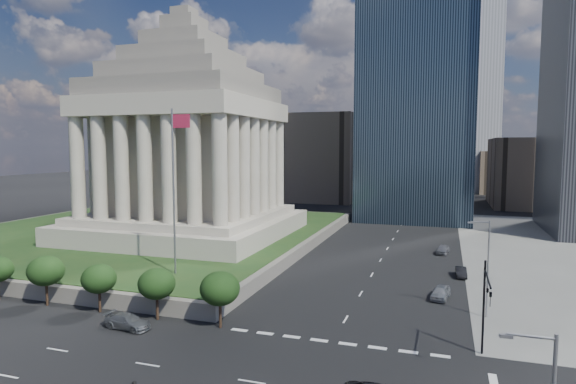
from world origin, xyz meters
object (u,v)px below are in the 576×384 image
at_px(street_lamp_north, 486,263).
at_px(parked_sedan_mid, 461,272).
at_px(flagpole, 175,182).
at_px(suv_grey, 128,322).
at_px(parked_sedan_near, 441,292).
at_px(traffic_signal_ne, 486,299).
at_px(parked_sedan_far, 443,249).
at_px(war_memorial, 186,124).

height_order(street_lamp_north, parked_sedan_mid, street_lamp_north).
height_order(flagpole, suv_grey, flagpole).
distance_m(street_lamp_north, parked_sedan_near, 8.23).
bearing_deg(flagpole, suv_grey, -79.10).
relative_size(traffic_signal_ne, street_lamp_north, 0.80).
xyz_separation_m(street_lamp_north, parked_sedan_far, (-4.26, 29.67, -4.93)).
xyz_separation_m(suv_grey, parked_sedan_near, (28.33, 18.99, 0.05)).
distance_m(street_lamp_north, parked_sedan_mid, 16.50).
height_order(parked_sedan_mid, parked_sedan_far, parked_sedan_far).
bearing_deg(parked_sedan_far, parked_sedan_mid, -71.56).
bearing_deg(parked_sedan_mid, parked_sedan_far, 97.23).
relative_size(flagpole, parked_sedan_far, 4.62).
height_order(parked_sedan_near, parked_sedan_mid, parked_sedan_near).
distance_m(traffic_signal_ne, parked_sedan_near, 17.26).
bearing_deg(traffic_signal_ne, parked_sedan_mid, 92.13).
xyz_separation_m(street_lamp_north, parked_sedan_mid, (-1.83, 15.61, -5.02)).
distance_m(war_memorial, traffic_signal_ne, 60.00).
bearing_deg(flagpole, war_memorial, 116.89).
relative_size(war_memorial, flagpole, 1.95).
height_order(traffic_signal_ne, parked_sedan_mid, traffic_signal_ne).
height_order(war_memorial, parked_sedan_near, war_memorial).
xyz_separation_m(parked_sedan_near, parked_sedan_mid, (2.50, 10.62, -0.11)).
xyz_separation_m(war_memorial, parked_sedan_mid, (45.50, -7.39, -20.76)).
bearing_deg(street_lamp_north, traffic_signal_ne, -94.19).
bearing_deg(parked_sedan_far, flagpole, -126.59).
height_order(war_memorial, flagpole, war_memorial).
relative_size(war_memorial, suv_grey, 8.13).
height_order(flagpole, parked_sedan_far, flagpole).
distance_m(war_memorial, parked_sedan_far, 48.23).
distance_m(war_memorial, parked_sedan_near, 50.99).
xyz_separation_m(traffic_signal_ne, street_lamp_north, (0.83, 11.30, 0.41)).
relative_size(flagpole, suv_grey, 4.17).
xyz_separation_m(flagpole, traffic_signal_ne, (34.33, -10.30, -7.86)).
distance_m(parked_sedan_near, parked_sedan_far, 24.68).
xyz_separation_m(street_lamp_north, suv_grey, (-32.65, -14.00, -4.97)).
relative_size(flagpole, parked_sedan_mid, 5.17).
height_order(flagpole, traffic_signal_ne, flagpole).
distance_m(suv_grey, parked_sedan_mid, 42.74).
xyz_separation_m(suv_grey, parked_sedan_mid, (30.83, 29.61, -0.06)).
height_order(street_lamp_north, parked_sedan_far, street_lamp_north).
xyz_separation_m(war_memorial, flagpole, (12.17, -24.00, -8.29)).
relative_size(suv_grey, parked_sedan_near, 1.09).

